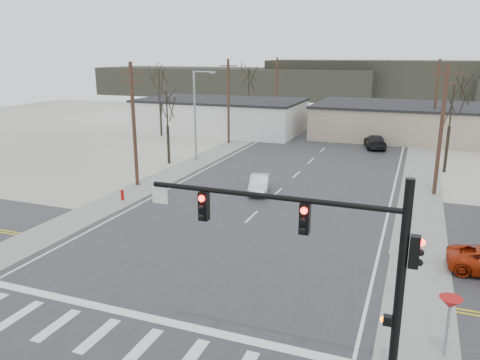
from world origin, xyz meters
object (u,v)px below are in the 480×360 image
object	(u,v)px
traffic_signal_mast	(338,251)
sedan_crossing	(259,184)
car_far_b	(356,113)
fire_hydrant	(122,195)
car_far_a	(375,142)

from	to	relation	value
traffic_signal_mast	sedan_crossing	distance (m)	22.26
car_far_b	sedan_crossing	bearing A→B (deg)	-104.56
sedan_crossing	fire_hydrant	bearing A→B (deg)	-160.97
fire_hydrant	car_far_a	world-z (taller)	car_far_a
car_far_b	fire_hydrant	bearing A→B (deg)	-113.68
car_far_a	car_far_b	xyz separation A→B (m)	(-5.66, 26.94, -0.05)
traffic_signal_mast	sedan_crossing	world-z (taller)	traffic_signal_mast
traffic_signal_mast	fire_hydrant	distance (m)	23.39
traffic_signal_mast	fire_hydrant	size ratio (longest dim) A/B	10.29
traffic_signal_mast	car_far_a	size ratio (longest dim) A/B	1.71
fire_hydrant	traffic_signal_mast	bearing A→B (deg)	-38.13
fire_hydrant	car_far_a	size ratio (longest dim) A/B	0.17
sedan_crossing	car_far_a	size ratio (longest dim) A/B	0.79
sedan_crossing	traffic_signal_mast	bearing A→B (deg)	-78.57
fire_hydrant	car_far_a	bearing A→B (deg)	60.12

